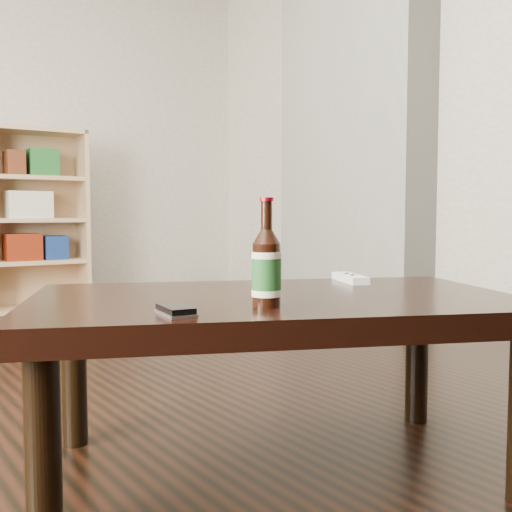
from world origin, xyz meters
TOP-DOWN VIEW (x-y plane):
  - floor at (0.00, 0.00)m, footprint 5.00×6.00m
  - chimney_breast at (2.35, 1.20)m, footprint 0.30×1.20m
  - bookshelf at (0.59, 2.64)m, footprint 0.72×0.36m
  - coffee_table at (0.33, -0.55)m, footprint 1.46×1.21m
  - beer_bottle at (0.19, -0.70)m, footprint 0.08×0.08m
  - phone at (-0.03, -0.67)m, footprint 0.07×0.12m
  - remote at (0.72, -0.44)m, footprint 0.14×0.21m

SIDE VIEW (x-z plane):
  - floor at x=0.00m, z-range -0.01..0.00m
  - coffee_table at x=0.33m, z-range 0.17..0.65m
  - phone at x=-0.03m, z-range 0.47..0.49m
  - remote at x=0.72m, z-range 0.47..0.50m
  - beer_bottle at x=0.19m, z-range 0.44..0.69m
  - bookshelf at x=0.59m, z-range 0.03..1.32m
  - chimney_breast at x=2.35m, z-range 0.00..2.70m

